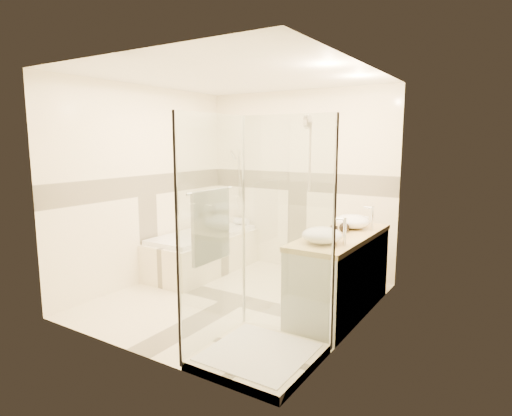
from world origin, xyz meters
The scene contains 12 objects.
room centered at (0.06, 0.01, 1.26)m, with size 2.82×3.02×2.52m.
bathtub centered at (-1.02, 0.65, 0.31)m, with size 0.75×1.70×0.56m.
vanity centered at (1.12, 0.30, 0.43)m, with size 0.58×1.62×0.85m.
shower_enclosure centered at (0.83, -0.97, 0.51)m, with size 0.96×0.93×2.04m.
vessel_sink_near centered at (1.10, 0.67, 0.93)m, with size 0.39×0.39×0.16m, color white.
vessel_sink_far centered at (1.10, -0.16, 0.93)m, with size 0.39×0.39×0.15m, color white.
faucet_near centered at (1.32, 0.67, 1.00)m, with size 0.11×0.03×0.27m.
faucet_far centered at (1.32, -0.16, 1.00)m, with size 0.11×0.03×0.27m.
amenity_bottle_a centered at (1.10, 0.13, 0.93)m, with size 0.07×0.08×0.17m, color black.
amenity_bottle_b centered at (1.10, 0.43, 0.92)m, with size 0.11×0.11×0.14m, color black.
folded_towels centered at (1.10, 1.02, 0.88)m, with size 0.13×0.21×0.07m, color white.
rolled_towel centered at (-0.87, 1.38, 0.61)m, with size 0.10×0.10×0.22m, color white.
Camera 1 is at (2.70, -3.86, 1.82)m, focal length 30.00 mm.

